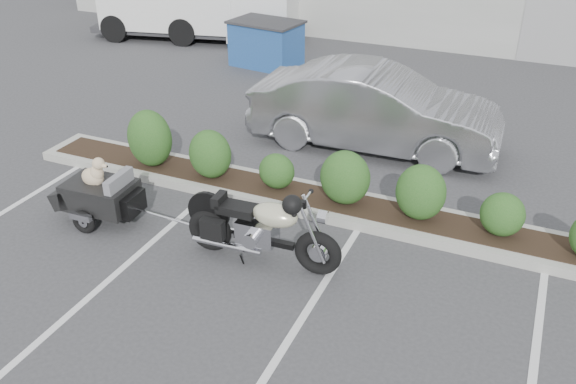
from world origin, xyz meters
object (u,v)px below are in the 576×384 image
at_px(motorcycle, 261,230).
at_px(pet_trailer, 100,194).
at_px(sedan, 375,109).
at_px(dumpster, 266,43).

height_order(motorcycle, pet_trailer, motorcycle).
height_order(sedan, dumpster, sedan).
distance_m(pet_trailer, dumpster, 8.40).
bearing_deg(pet_trailer, sedan, 51.97).
relative_size(motorcycle, pet_trailer, 1.25).
bearing_deg(pet_trailer, dumpster, 94.81).
bearing_deg(dumpster, sedan, -35.23).
bearing_deg(motorcycle, pet_trailer, 176.73).
distance_m(sedan, dumpster, 5.77).
bearing_deg(dumpster, pet_trailer, -74.39).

